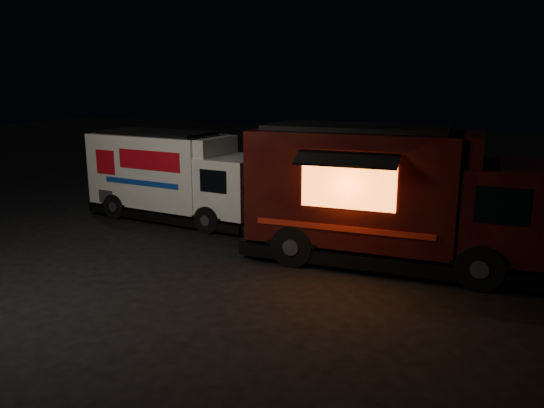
{
  "coord_description": "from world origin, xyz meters",
  "views": [
    {
      "loc": [
        7.45,
        -10.22,
        4.24
      ],
      "look_at": [
        1.94,
        2.0,
        1.14
      ],
      "focal_mm": 35.0,
      "sensor_mm": 36.0,
      "label": 1
    }
  ],
  "objects": [
    {
      "name": "ground",
      "position": [
        0.0,
        0.0,
        0.0
      ],
      "size": [
        80.0,
        80.0,
        0.0
      ],
      "primitive_type": "plane",
      "color": "black",
      "rests_on": "ground"
    },
    {
      "name": "white_truck",
      "position": [
        -1.89,
        3.41,
        1.37
      ],
      "size": [
        6.18,
        2.5,
        2.74
      ],
      "primitive_type": null,
      "rotation": [
        0.0,
        0.0,
        -0.07
      ],
      "color": "silver",
      "rests_on": "ground"
    },
    {
      "name": "red_truck",
      "position": [
        5.06,
        2.06,
        1.63
      ],
      "size": [
        7.13,
        2.95,
        3.26
      ],
      "primitive_type": null,
      "rotation": [
        0.0,
        0.0,
        0.05
      ],
      "color": "#39110A",
      "rests_on": "ground"
    }
  ]
}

